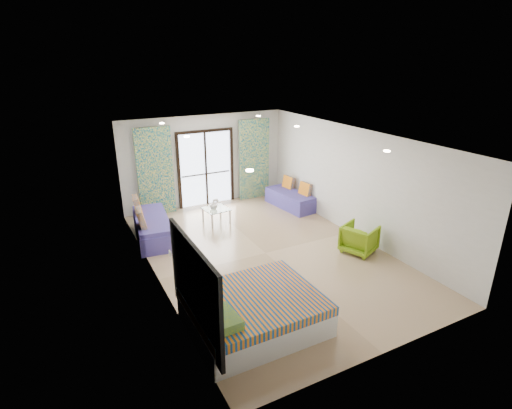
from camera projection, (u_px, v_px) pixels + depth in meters
name	position (u px, v px, depth m)	size (l,w,h in m)	color
floor	(265.00, 253.00, 9.25)	(5.00, 7.50, 0.01)	#977A5A
ceiling	(267.00, 137.00, 8.30)	(5.00, 7.50, 0.01)	silver
wall_back	(205.00, 161.00, 11.89)	(5.00, 0.01, 2.70)	silver
wall_front	(393.00, 277.00, 5.67)	(5.00, 0.01, 2.70)	silver
wall_left	(153.00, 219.00, 7.69)	(0.01, 7.50, 2.70)	silver
wall_right	(354.00, 183.00, 9.86)	(0.01, 7.50, 2.70)	silver
balcony_door	(206.00, 164.00, 11.90)	(1.76, 0.08, 2.28)	black
balcony_rail	(206.00, 174.00, 12.01)	(1.52, 0.03, 0.04)	#595451
curtain_left	(155.00, 172.00, 11.10)	(1.00, 0.10, 2.50)	silver
curtain_right	(254.00, 159.00, 12.44)	(1.00, 0.10, 2.50)	silver
downlight_a	(250.00, 170.00, 6.05)	(0.12, 0.12, 0.02)	#FFE0B2
downlight_b	(387.00, 151.00, 7.26)	(0.12, 0.12, 0.02)	#FFE0B2
downlight_c	(187.00, 137.00, 8.53)	(0.12, 0.12, 0.02)	#FFE0B2
downlight_d	(297.00, 126.00, 9.75)	(0.12, 0.12, 0.02)	#FFE0B2
downlight_e	(162.00, 123.00, 10.19)	(0.12, 0.12, 0.02)	#FFE0B2
downlight_f	(259.00, 116.00, 11.41)	(0.12, 0.12, 0.02)	#FFE0B2
headboard	(194.00, 288.00, 5.95)	(0.06, 2.10, 1.50)	black
switch_plate	(170.00, 254.00, 6.98)	(0.02, 0.10, 0.10)	silver
bed	(253.00, 312.00, 6.64)	(2.13, 1.74, 0.74)	silver
daybed_left	(152.00, 227.00, 9.90)	(1.02, 2.09, 0.99)	#463D92
daybed_right	(290.00, 199.00, 11.97)	(0.85, 1.75, 0.83)	#463D92
coffee_table	(216.00, 210.00, 10.80)	(0.68, 0.68, 0.72)	silver
vase	(214.00, 205.00, 10.74)	(0.21, 0.22, 0.21)	white
armchair	(359.00, 237.00, 9.20)	(0.71, 0.66, 0.73)	#7AA515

